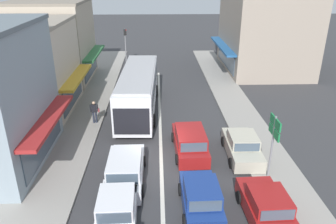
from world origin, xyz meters
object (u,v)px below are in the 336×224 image
Objects in this scene: hatchback_queue_gap_filler at (117,209)px; pedestrian_with_handbag_near at (95,111)px; wagon_queue_far_back at (126,169)px; traffic_light_downstreet at (125,41)px; parked_sedan_kerb_second at (242,147)px; hatchback_behind_bus_near at (201,198)px; wagon_behind_bus_mid at (190,142)px; city_bus at (138,88)px; parked_sedan_kerb_front at (267,209)px; directional_road_sign at (274,133)px.

pedestrian_with_handbag_near is at bearing 104.77° from hatchback_queue_gap_filler.
wagon_queue_far_back is 23.10m from traffic_light_downstreet.
parked_sedan_kerb_second is 10.56m from pedestrian_with_handbag_near.
hatchback_behind_bus_near reaches higher than parked_sedan_kerb_second.
parked_sedan_kerb_second is (3.04, -0.54, -0.08)m from wagon_behind_bus_mid.
hatchback_behind_bus_near is 0.82× the size of wagon_behind_bus_mid.
parked_sedan_kerb_second is at bearing 38.05° from hatchback_queue_gap_filler.
hatchback_queue_gap_filler is at bearing -170.96° from hatchback_behind_bus_near.
hatchback_behind_bus_near is 5.25m from wagon_behind_bus_mid.
parked_sedan_kerb_second is 2.59× the size of pedestrian_with_handbag_near.
wagon_queue_far_back is 7.60m from pedestrian_with_handbag_near.
city_bus is 2.93× the size of hatchback_behind_bus_near.
traffic_light_downstreet is at bearing 86.63° from pedestrian_with_handbag_near.
traffic_light_downstreet reaches higher than pedestrian_with_handbag_near.
parked_sedan_kerb_front is (6.53, -0.18, -0.05)m from hatchback_queue_gap_filler.
directional_road_sign reaches higher than pedestrian_with_handbag_near.
wagon_queue_far_back is at bearing -91.54° from city_bus.
city_bus is at bearing 127.49° from directional_road_sign.
city_bus is 12.41m from hatchback_behind_bus_near.
wagon_queue_far_back is 7.15m from parked_sedan_kerb_front.
wagon_queue_far_back is 1.25× the size of directional_road_sign.
directional_road_sign is (3.91, 2.43, 1.99)m from hatchback_behind_bus_near.
parked_sedan_kerb_second is 1.17× the size of directional_road_sign.
city_bus is 2.57× the size of parked_sedan_kerb_front.
wagon_behind_bus_mid is 3.09m from parked_sedan_kerb_second.
parked_sedan_kerb_second is at bearing -67.64° from traffic_light_downstreet.
hatchback_queue_gap_filler is at bearing -75.23° from pedestrian_with_handbag_near.
traffic_light_downstreet reaches higher than parked_sedan_kerb_second.
parked_sedan_kerb_second is at bearing 87.54° from parked_sedan_kerb_front.
hatchback_behind_bus_near is at bearing -90.10° from wagon_behind_bus_mid.
parked_sedan_kerb_second is at bearing -10.16° from wagon_behind_bus_mid.
wagon_behind_bus_mid reaches higher than parked_sedan_kerb_front.
hatchback_queue_gap_filler is 1.04× the size of directional_road_sign.
parked_sedan_kerb_front is at bearing -72.46° from traffic_light_downstreet.
hatchback_queue_gap_filler reaches higher than parked_sedan_kerb_second.
hatchback_behind_bus_near is at bearing -148.16° from directional_road_sign.
hatchback_queue_gap_filler is (-0.37, -12.49, -1.17)m from city_bus.
parked_sedan_kerb_second is at bearing 110.91° from directional_road_sign.
wagon_behind_bus_mid is 1.08× the size of parked_sedan_kerb_second.
directional_road_sign is (9.35, -22.89, -0.15)m from traffic_light_downstreet.
traffic_light_downstreet is (-5.44, 25.32, 2.15)m from hatchback_behind_bus_near.
pedestrian_with_handbag_near is (-3.02, -2.43, -0.81)m from city_bus.
parked_sedan_kerb_second is 3.17m from directional_road_sign.
wagon_behind_bus_mid is at bearing -63.23° from city_bus.
city_bus is 6.71× the size of pedestrian_with_handbag_near.
city_bus is 13.62m from traffic_light_downstreet.
pedestrian_with_handbag_near reaches higher than parked_sedan_kerb_front.
city_bus is at bearing 88.46° from wagon_queue_far_back.
city_bus reaches higher than hatchback_queue_gap_filler.
directional_road_sign reaches higher than wagon_behind_bus_mid.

